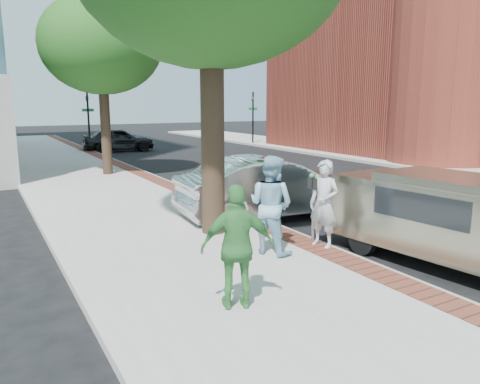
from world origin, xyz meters
TOP-DOWN VIEW (x-y plane):
  - ground at (0.00, 0.00)m, footprint 120.00×120.00m
  - sidewalk at (-1.50, 8.00)m, footprint 5.00×60.00m
  - brick_strip at (0.70, 8.00)m, footprint 0.60×60.00m
  - curb at (1.05, 8.00)m, footprint 0.10×60.00m
  - sidewalk_far at (14.50, 8.00)m, footprint 5.00×60.00m
  - church at (20.98, 13.13)m, footprint 19.00×16.00m
  - signal_near at (0.90, 22.00)m, footprint 0.70×0.15m
  - signal_far at (12.50, 22.00)m, footprint 0.70×0.15m
  - tree_far at (-0.50, 12.00)m, footprint 4.80×4.80m
  - parking_meter at (0.84, 0.10)m, footprint 0.12×0.32m
  - person_gray at (0.88, -0.17)m, footprint 0.59×0.74m
  - person_officer at (-0.28, 0.01)m, footprint 1.06×1.16m
  - person_green at (-2.06, -1.85)m, footprint 1.14×0.77m
  - sedan_silver at (1.60, 2.89)m, footprint 5.12×2.12m
  - bg_car at (2.71, 22.19)m, footprint 4.55×2.20m
  - van at (2.47, -1.84)m, footprint 2.32×4.85m

SIDE VIEW (x-z plane):
  - ground at x=0.00m, z-range 0.00..0.00m
  - sidewalk at x=-1.50m, z-range 0.00..0.15m
  - curb at x=1.05m, z-range 0.00..0.15m
  - sidewalk_far at x=14.50m, z-range 0.00..0.15m
  - brick_strip at x=0.70m, z-range 0.15..0.16m
  - bg_car at x=2.71m, z-range 0.00..1.50m
  - sedan_silver at x=1.60m, z-range 0.00..1.65m
  - van at x=2.47m, z-range 0.08..1.81m
  - person_gray at x=0.88m, z-range 0.15..1.93m
  - person_green at x=-2.06m, z-range 0.15..1.95m
  - person_officer at x=-0.28m, z-range 0.15..2.07m
  - parking_meter at x=0.84m, z-range 0.47..1.94m
  - signal_near at x=0.90m, z-range 0.35..4.15m
  - signal_far at x=12.50m, z-range 0.35..4.15m
  - tree_far at x=-0.50m, z-range 1.73..8.87m
  - church at x=20.98m, z-range -2.94..17.46m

